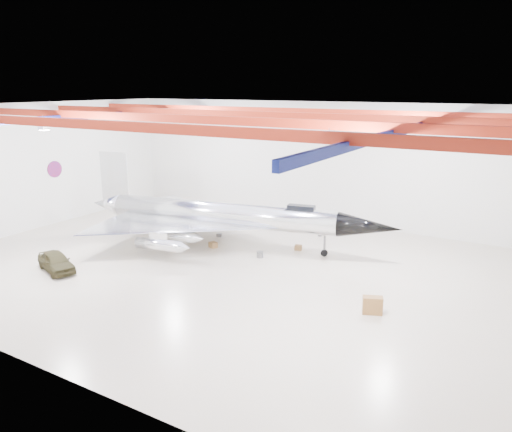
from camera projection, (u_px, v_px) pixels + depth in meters
The scene contains 15 objects.
floor at pixel (225, 267), 35.07m from camera, with size 40.00×40.00×0.00m, color #C4B39C.
wall_back at pixel (315, 162), 46.15m from camera, with size 40.00×40.00×0.00m, color silver.
wall_left at pixel (34, 167), 43.57m from camera, with size 30.00×30.00×0.00m, color silver.
ceiling at pixel (222, 107), 32.29m from camera, with size 40.00×40.00×0.00m, color #0A0F38.
ceiling_structure at pixel (222, 118), 32.46m from camera, with size 39.50×29.50×1.08m.
wall_roundel at pixel (55, 169), 45.33m from camera, with size 1.50×1.50×0.10m, color #B21414.
jet_aircraft at pixel (221, 217), 39.35m from camera, with size 25.64×17.40×7.05m.
jeep at pixel (56, 262), 34.18m from camera, with size 1.58×3.94×1.34m, color #38341C.
desk at pixel (372, 305), 27.79m from camera, with size 1.10×0.55×1.01m, color brown.
crate_ply at pixel (194, 240), 40.62m from camera, with size 0.49×0.39×0.35m, color olive.
engine_drum at pixel (260, 254), 36.99m from camera, with size 0.50×0.50×0.45m, color #59595B.
parts_bin at pixel (298, 248), 38.69m from camera, with size 0.55×0.44×0.38m, color olive.
crate_small at pixel (219, 235), 42.11m from camera, with size 0.38×0.30×0.26m, color #59595B.
oil_barrel at pixel (213, 245), 39.28m from camera, with size 0.62×0.50×0.44m, color olive.
spares_box at pixel (320, 234), 42.24m from camera, with size 0.34×0.34×0.31m, color #59595B.
Camera 1 is at (18.78, -27.25, 12.36)m, focal length 35.00 mm.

